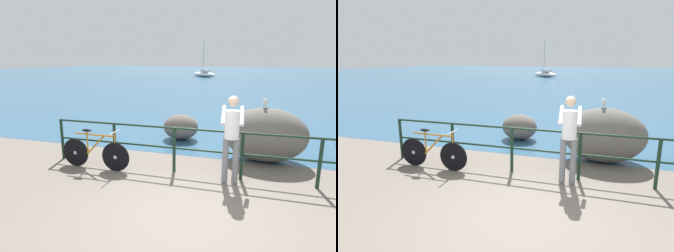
% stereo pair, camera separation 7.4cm
% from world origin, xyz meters
% --- Properties ---
extents(ground_plane, '(120.00, 120.00, 0.10)m').
position_xyz_m(ground_plane, '(0.00, 20.00, -0.05)').
color(ground_plane, '#6B6056').
extents(sea_surface, '(120.00, 90.00, 0.01)m').
position_xyz_m(sea_surface, '(0.00, 47.85, 0.00)').
color(sea_surface, '#2D5675').
rests_on(sea_surface, ground_plane).
extents(promenade_railing, '(7.32, 0.07, 1.02)m').
position_xyz_m(promenade_railing, '(0.00, 1.73, 0.64)').
color(promenade_railing, black).
rests_on(promenade_railing, ground_plane).
extents(bicycle, '(1.70, 0.48, 0.92)m').
position_xyz_m(bicycle, '(-2.49, 1.38, 0.39)').
color(bicycle, black).
rests_on(bicycle, ground_plane).
extents(person_at_railing, '(0.47, 0.65, 1.78)m').
position_xyz_m(person_at_railing, '(0.52, 1.45, 0.99)').
color(person_at_railing, slate).
rests_on(person_at_railing, ground_plane).
extents(breakwater_boulder_main, '(1.97, 1.32, 1.32)m').
position_xyz_m(breakwater_boulder_main, '(1.20, 3.08, 0.66)').
color(breakwater_boulder_main, '#605B56').
rests_on(breakwater_boulder_main, ground).
extents(breakwater_boulder_left, '(1.09, 0.93, 0.78)m').
position_xyz_m(breakwater_boulder_left, '(-1.27, 4.37, 0.39)').
color(breakwater_boulder_left, '#665A53').
rests_on(breakwater_boulder_left, ground).
extents(seagull, '(0.15, 0.34, 0.23)m').
position_xyz_m(seagull, '(1.14, 3.14, 1.46)').
color(seagull, gold).
rests_on(seagull, breakwater_boulder_main).
extents(sailboat, '(4.27, 3.72, 4.90)m').
position_xyz_m(sailboat, '(-6.31, 36.68, 0.42)').
color(sailboat, white).
rests_on(sailboat, sea_surface).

